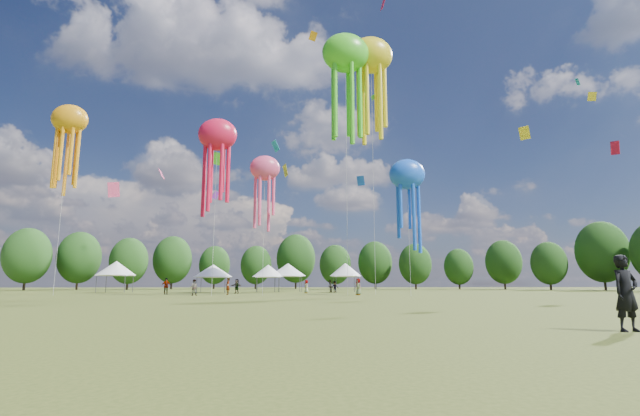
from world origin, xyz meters
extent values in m
plane|color=#384416|center=(0.00, 0.00, 0.00)|extent=(300.00, 300.00, 0.00)
imported|color=black|center=(8.12, -2.57, 0.98)|extent=(0.77, 0.56, 1.95)
imported|color=gray|center=(-8.89, 34.72, 0.83)|extent=(0.84, 0.68, 1.66)
imported|color=gray|center=(3.59, 46.97, 0.85)|extent=(0.69, 0.92, 1.71)
imported|color=gray|center=(7.38, 52.47, 0.86)|extent=(1.00, 1.05, 1.72)
imported|color=gray|center=(8.19, 52.69, 0.79)|extent=(1.07, 0.68, 1.59)
imported|color=gray|center=(-13.22, 41.77, 0.94)|extent=(1.18, 0.70, 1.88)
imported|color=gray|center=(-5.37, 45.88, 0.91)|extent=(1.68, 1.45, 1.83)
imported|color=gray|center=(-5.86, 38.96, 0.93)|extent=(0.45, 0.68, 1.86)
imported|color=gray|center=(8.45, 36.05, 0.89)|extent=(0.95, 1.04, 1.78)
cylinder|color=#47474C|center=(-24.52, 51.38, 1.15)|extent=(0.08, 0.08, 2.30)
cylinder|color=#47474C|center=(-24.52, 55.09, 1.15)|extent=(0.08, 0.08, 2.30)
cylinder|color=#47474C|center=(-20.81, 51.38, 1.15)|extent=(0.08, 0.08, 2.30)
cylinder|color=#47474C|center=(-20.81, 55.09, 1.15)|extent=(0.08, 0.08, 2.30)
cube|color=white|center=(-22.66, 53.24, 2.35)|extent=(4.11, 4.11, 0.10)
cone|color=white|center=(-22.66, 53.24, 3.39)|extent=(5.34, 5.34, 1.97)
cylinder|color=#47474C|center=(-11.26, 51.51, 1.04)|extent=(0.08, 0.08, 2.08)
cylinder|color=#47474C|center=(-11.26, 55.35, 1.04)|extent=(0.08, 0.08, 2.08)
cylinder|color=#47474C|center=(-7.42, 51.51, 1.04)|extent=(0.08, 0.08, 2.08)
cylinder|color=#47474C|center=(-7.42, 55.35, 1.04)|extent=(0.08, 0.08, 2.08)
cube|color=white|center=(-9.34, 53.43, 2.13)|extent=(4.24, 4.24, 0.10)
cone|color=white|center=(-9.34, 53.43, 3.07)|extent=(5.51, 5.51, 1.78)
cylinder|color=#47474C|center=(-3.17, 53.93, 1.06)|extent=(0.08, 0.08, 2.13)
cylinder|color=#47474C|center=(-3.17, 57.24, 1.06)|extent=(0.08, 0.08, 2.13)
cylinder|color=#47474C|center=(0.14, 53.93, 1.06)|extent=(0.08, 0.08, 2.13)
cylinder|color=#47474C|center=(0.14, 57.24, 1.06)|extent=(0.08, 0.08, 2.13)
cube|color=white|center=(-1.51, 55.59, 2.18)|extent=(3.70, 3.70, 0.10)
cone|color=white|center=(-1.51, 55.59, 3.14)|extent=(4.82, 4.82, 1.83)
cylinder|color=#47474C|center=(-0.47, 55.21, 1.14)|extent=(0.08, 0.08, 2.28)
cylinder|color=#47474C|center=(-0.47, 59.13, 1.14)|extent=(0.08, 0.08, 2.28)
cylinder|color=#47474C|center=(3.45, 55.21, 1.14)|extent=(0.08, 0.08, 2.28)
cylinder|color=#47474C|center=(3.45, 59.13, 1.14)|extent=(0.08, 0.08, 2.28)
cube|color=white|center=(1.49, 57.17, 2.33)|extent=(4.32, 4.32, 0.10)
cone|color=white|center=(1.49, 57.17, 3.36)|extent=(5.62, 5.62, 1.96)
cylinder|color=#47474C|center=(7.93, 49.72, 1.09)|extent=(0.08, 0.08, 2.19)
cylinder|color=#47474C|center=(7.93, 52.86, 1.09)|extent=(0.08, 0.08, 2.19)
cylinder|color=#47474C|center=(11.07, 49.72, 1.09)|extent=(0.08, 0.08, 2.19)
cylinder|color=#47474C|center=(11.07, 52.86, 1.09)|extent=(0.08, 0.08, 2.19)
cube|color=white|center=(9.50, 51.29, 2.24)|extent=(3.53, 3.53, 0.10)
cone|color=white|center=(9.50, 51.29, 3.22)|extent=(4.59, 4.59, 1.87)
ellipsoid|color=red|center=(-7.05, 34.48, 17.13)|extent=(4.15, 2.91, 3.53)
cylinder|color=beige|center=(-7.05, 34.48, 8.56)|extent=(0.03, 0.03, 17.13)
ellipsoid|color=#46CE22|center=(7.26, 35.88, 28.17)|extent=(5.56, 3.89, 4.73)
cylinder|color=beige|center=(7.26, 35.88, 14.09)|extent=(0.03, 0.03, 28.17)
ellipsoid|color=blue|center=(13.14, 32.19, 12.67)|extent=(3.84, 2.69, 3.26)
cylinder|color=beige|center=(13.14, 32.19, 6.33)|extent=(0.03, 0.03, 12.67)
ellipsoid|color=orange|center=(-23.62, 37.29, 19.28)|extent=(3.87, 2.71, 3.29)
cylinder|color=beige|center=(-23.62, 37.29, 9.64)|extent=(0.03, 0.03, 19.28)
ellipsoid|color=#E64374|center=(-1.90, 34.94, 13.66)|extent=(3.25, 2.28, 2.77)
cylinder|color=beige|center=(-1.90, 34.94, 6.83)|extent=(0.03, 0.03, 13.66)
ellipsoid|color=yellow|center=(10.71, 37.52, 28.95)|extent=(5.34, 3.74, 4.54)
cylinder|color=beige|center=(10.71, 37.52, 14.48)|extent=(0.03, 0.03, 28.95)
cube|color=orange|center=(3.30, 34.70, 29.42)|extent=(1.06, 0.45, 1.17)
cube|color=yellow|center=(1.24, 70.14, 22.34)|extent=(1.02, 1.72, 2.38)
cube|color=#46CE22|center=(15.29, 56.69, 31.82)|extent=(0.62, 0.81, 1.11)
cube|color=#1694C2|center=(-0.79, 39.36, 17.57)|extent=(1.03, 0.99, 1.38)
cube|color=yellow|center=(36.94, 34.34, 23.41)|extent=(1.05, 0.49, 1.33)
cube|color=#E64374|center=(-21.27, 69.52, 20.96)|extent=(1.14, 2.07, 2.09)
cube|color=red|center=(13.34, 40.98, 38.52)|extent=(0.44, 1.89, 2.13)
cube|color=yellow|center=(33.97, 44.24, 22.09)|extent=(1.79, 0.76, 2.02)
cube|color=blue|center=(14.51, 64.27, 19.34)|extent=(1.53, 1.20, 1.68)
cube|color=#1694C2|center=(34.13, 32.85, 24.45)|extent=(0.49, 0.85, 0.96)
cube|color=#E64374|center=(-24.19, 54.33, 14.80)|extent=(1.34, 1.73, 2.46)
cube|color=purple|center=(-9.56, 54.63, 14.35)|extent=(1.05, 0.84, 1.25)
cube|color=red|center=(35.29, 29.70, 15.54)|extent=(0.33, 1.37, 1.62)
cube|color=#46CE22|center=(-9.46, 54.93, 20.06)|extent=(1.81, 0.75, 2.04)
cylinder|color=#38281C|center=(-47.17, 78.19, 1.68)|extent=(0.44, 0.44, 3.36)
ellipsoid|color=#1E4115|center=(-47.17, 78.19, 6.51)|extent=(8.40, 8.40, 10.51)
cylinder|color=#38281C|center=(-40.68, 85.49, 1.71)|extent=(0.44, 0.44, 3.41)
ellipsoid|color=#1E4115|center=(-40.68, 85.49, 6.61)|extent=(8.53, 8.53, 10.66)
cylinder|color=#38281C|center=(-30.60, 85.02, 1.53)|extent=(0.44, 0.44, 3.07)
ellipsoid|color=#1E4115|center=(-30.60, 85.02, 5.94)|extent=(7.66, 7.66, 9.58)
cylinder|color=#38281C|center=(-23.51, 93.33, 1.72)|extent=(0.44, 0.44, 3.43)
ellipsoid|color=#1E4115|center=(-23.51, 93.33, 6.65)|extent=(8.58, 8.58, 10.73)
cylinder|color=#38281C|center=(-14.76, 98.96, 1.47)|extent=(0.44, 0.44, 2.95)
ellipsoid|color=#1E4115|center=(-14.76, 98.96, 5.71)|extent=(7.37, 7.37, 9.21)
cylinder|color=#38281C|center=(-4.70, 95.06, 1.45)|extent=(0.44, 0.44, 2.89)
ellipsoid|color=#1E4115|center=(-4.70, 95.06, 5.61)|extent=(7.23, 7.23, 9.04)
cylinder|color=#38281C|center=(4.91, 99.49, 1.92)|extent=(0.44, 0.44, 3.84)
ellipsoid|color=#1E4115|center=(4.91, 99.49, 7.44)|extent=(9.60, 9.60, 11.99)
cylinder|color=#38281C|center=(13.19, 88.44, 1.42)|extent=(0.44, 0.44, 2.84)
ellipsoid|color=#1E4115|center=(13.19, 88.44, 5.51)|extent=(7.11, 7.11, 8.89)
cylinder|color=#38281C|center=(22.93, 91.04, 1.58)|extent=(0.44, 0.44, 3.16)
ellipsoid|color=#1E4115|center=(22.93, 91.04, 6.13)|extent=(7.91, 7.91, 9.88)
cylinder|color=#38281C|center=(30.69, 85.29, 1.44)|extent=(0.44, 0.44, 2.88)
ellipsoid|color=#1E4115|center=(30.69, 85.29, 5.59)|extent=(7.21, 7.21, 9.01)
cylinder|color=#38281C|center=(41.52, 87.24, 1.31)|extent=(0.44, 0.44, 2.63)
ellipsoid|color=#1E4115|center=(41.52, 87.24, 5.09)|extent=(6.57, 6.57, 8.22)
cylinder|color=#38281C|center=(50.52, 83.73, 1.56)|extent=(0.44, 0.44, 3.13)
ellipsoid|color=#1E4115|center=(50.52, 83.73, 6.06)|extent=(7.81, 7.81, 9.77)
cylinder|color=#38281C|center=(53.64, 71.81, 1.36)|extent=(0.44, 0.44, 2.72)
ellipsoid|color=#1E4115|center=(53.64, 71.81, 5.27)|extent=(6.80, 6.80, 8.50)
cylinder|color=#38281C|center=(62.96, 68.92, 1.90)|extent=(0.44, 0.44, 3.81)
ellipsoid|color=#1E4115|center=(62.96, 68.92, 7.38)|extent=(9.52, 9.52, 11.90)
camera|label=1|loc=(-0.95, -13.56, 1.20)|focal=25.54mm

